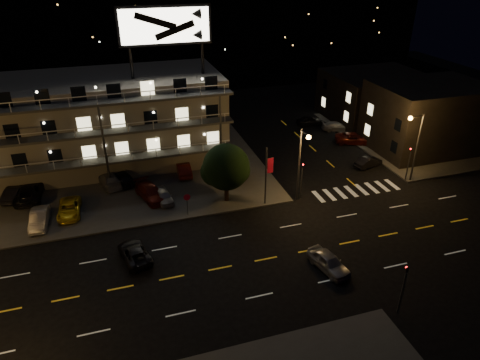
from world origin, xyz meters
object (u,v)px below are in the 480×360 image
object	(u,v)px
lot_car_4	(164,196)
road_car_east	(329,262)
lot_car_2	(69,209)
lot_car_7	(109,179)
road_car_west	(134,253)
tree	(226,168)
side_car_0	(368,162)

from	to	relation	value
lot_car_4	road_car_east	xyz separation A→B (m)	(11.29, -14.59, -0.05)
lot_car_2	lot_car_7	size ratio (longest dim) A/B	0.91
road_car_east	road_car_west	size ratio (longest dim) A/B	0.94
tree	road_car_west	size ratio (longest dim) A/B	1.40
lot_car_2	lot_car_7	bearing A→B (deg)	54.07
side_car_0	road_car_east	size ratio (longest dim) A/B	0.89
tree	road_car_west	bearing A→B (deg)	-145.39
tree	lot_car_7	world-z (taller)	tree
tree	side_car_0	world-z (taller)	tree
lot_car_2	road_car_west	size ratio (longest dim) A/B	1.00
lot_car_2	road_car_east	world-z (taller)	road_car_east
lot_car_2	lot_car_4	world-z (taller)	lot_car_2
tree	lot_car_2	bearing A→B (deg)	172.87
lot_car_2	road_car_west	world-z (taller)	lot_car_2
lot_car_2	road_car_west	xyz separation A→B (m)	(5.52, -8.79, -0.15)
side_car_0	lot_car_4	bearing A→B (deg)	77.04
road_car_east	lot_car_4	bearing A→B (deg)	115.15
tree	side_car_0	xyz separation A→B (m)	(18.58, 2.79, -3.23)
lot_car_7	lot_car_2	bearing A→B (deg)	37.91
lot_car_7	tree	bearing A→B (deg)	134.62
lot_car_2	lot_car_4	size ratio (longest dim) A/B	1.23
lot_car_2	side_car_0	world-z (taller)	lot_car_2
tree	lot_car_7	distance (m)	13.77
tree	side_car_0	distance (m)	19.06
lot_car_2	lot_car_4	bearing A→B (deg)	0.71
lot_car_2	lot_car_4	xyz separation A→B (m)	(9.22, -0.24, -0.00)
lot_car_4	tree	bearing A→B (deg)	-22.96
road_car_west	road_car_east	bearing A→B (deg)	146.39
side_car_0	road_car_west	bearing A→B (deg)	93.20
side_car_0	tree	bearing A→B (deg)	83.05
lot_car_7	road_car_east	bearing A→B (deg)	115.74
side_car_0	road_car_east	distance (m)	20.71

